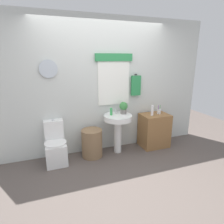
{
  "coord_description": "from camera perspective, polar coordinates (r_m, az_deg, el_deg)",
  "views": [
    {
      "loc": [
        -1.09,
        -2.45,
        1.84
      ],
      "look_at": [
        0.08,
        0.8,
        0.87
      ],
      "focal_mm": 30.75,
      "sensor_mm": 36.0,
      "label": 1
    }
  ],
  "objects": [
    {
      "name": "soap_bottle",
      "position": [
        3.69,
        -0.25,
        0.14
      ],
      "size": [
        0.05,
        0.05,
        0.14
      ],
      "primitive_type": "cylinder",
      "color": "green",
      "rests_on": "pedestal_sink"
    },
    {
      "name": "back_wall",
      "position": [
        3.8,
        -2.89,
        7.63
      ],
      "size": [
        4.4,
        0.18,
        2.6
      ],
      "color": "silver",
      "rests_on": "ground_plane"
    },
    {
      "name": "pedestal_sink",
      "position": [
        3.76,
        1.74,
        -3.57
      ],
      "size": [
        0.55,
        0.55,
        0.78
      ],
      "color": "white",
      "rests_on": "ground_plane"
    },
    {
      "name": "potted_plant",
      "position": [
        3.77,
        3.43,
        1.4
      ],
      "size": [
        0.16,
        0.16,
        0.24
      ],
      "color": "slate",
      "rests_on": "pedestal_sink"
    },
    {
      "name": "wooden_cabinet",
      "position": [
        4.2,
        12.41,
        -5.32
      ],
      "size": [
        0.58,
        0.44,
        0.71
      ],
      "primitive_type": "cube",
      "color": "olive",
      "rests_on": "ground_plane"
    },
    {
      "name": "laundry_hamper",
      "position": [
        3.73,
        -5.96,
        -9.19
      ],
      "size": [
        0.39,
        0.39,
        0.54
      ],
      "primitive_type": "cylinder",
      "color": "#846647",
      "rests_on": "ground_plane"
    },
    {
      "name": "toothbrush_cup",
      "position": [
        4.15,
        13.78,
        0.21
      ],
      "size": [
        0.08,
        0.08,
        0.19
      ],
      "color": "silver",
      "rests_on": "wooden_cabinet"
    },
    {
      "name": "lotion_bottle",
      "position": [
        3.98,
        11.87,
        0.48
      ],
      "size": [
        0.05,
        0.05,
        0.21
      ],
      "primitive_type": "cylinder",
      "color": "white",
      "rests_on": "wooden_cabinet"
    },
    {
      "name": "toilet",
      "position": [
        3.68,
        -16.44,
        -9.85
      ],
      "size": [
        0.38,
        0.51,
        0.77
      ],
      "color": "white",
      "rests_on": "ground_plane"
    },
    {
      "name": "faucet",
      "position": [
        3.8,
        1.11,
        0.27
      ],
      "size": [
        0.03,
        0.03,
        0.1
      ],
      "primitive_type": "cylinder",
      "color": "silver",
      "rests_on": "pedestal_sink"
    },
    {
      "name": "ground_plane",
      "position": [
        3.25,
        3.64,
        -18.75
      ],
      "size": [
        8.0,
        8.0,
        0.0
      ],
      "primitive_type": "plane",
      "color": "#564C47"
    }
  ]
}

